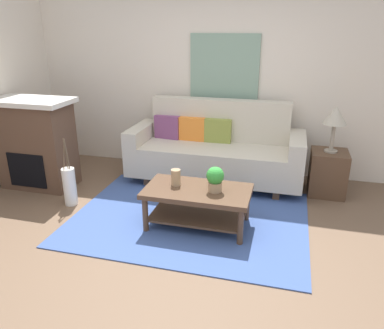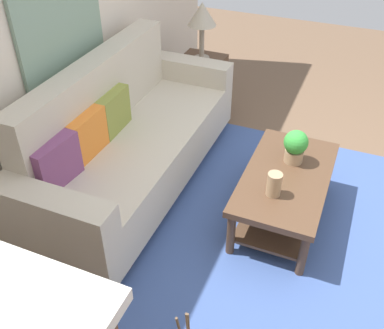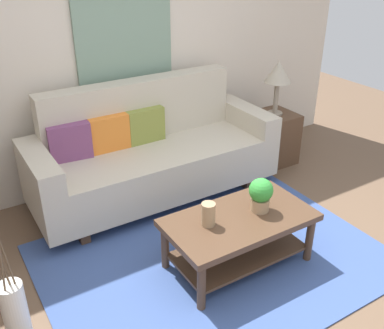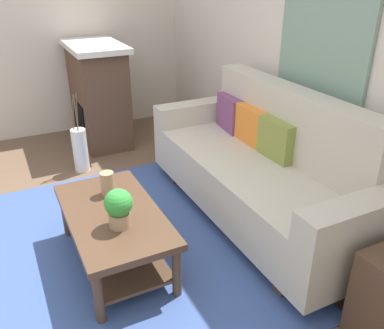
{
  "view_description": "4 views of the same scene",
  "coord_description": "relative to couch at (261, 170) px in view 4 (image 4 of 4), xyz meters",
  "views": [
    {
      "loc": [
        0.97,
        -3.04,
        2.02
      ],
      "look_at": [
        -0.05,
        0.78,
        0.53
      ],
      "focal_mm": 34.8,
      "sensor_mm": 36.0,
      "label": 1
    },
    {
      "loc": [
        -2.46,
        0.03,
        2.43
      ],
      "look_at": [
        -0.08,
        1.02,
        0.47
      ],
      "focal_mm": 41.46,
      "sensor_mm": 36.0,
      "label": 2
    },
    {
      "loc": [
        -1.59,
        -1.76,
        2.26
      ],
      "look_at": [
        0.08,
        0.95,
        0.61
      ],
      "focal_mm": 41.61,
      "sensor_mm": 36.0,
      "label": 3
    },
    {
      "loc": [
        2.46,
        -0.2,
        1.93
      ],
      "look_at": [
        -0.09,
        1.07,
        0.54
      ],
      "focal_mm": 38.21,
      "sensor_mm": 36.0,
      "label": 4
    }
  ],
  "objects": [
    {
      "name": "ground_plane",
      "position": [
        -0.06,
        -1.62,
        -0.43
      ],
      "size": [
        9.43,
        9.43,
        0.0
      ],
      "primitive_type": "plane",
      "color": "brown"
    },
    {
      "name": "wall_back",
      "position": [
        -0.06,
        0.54,
        0.92
      ],
      "size": [
        5.43,
        0.1,
        2.7
      ],
      "primitive_type": "cube",
      "color": "beige",
      "rests_on": "ground_plane"
    },
    {
      "name": "wall_left",
      "position": [
        -2.82,
        -1.07,
        0.92
      ],
      "size": [
        0.1,
        5.11,
        2.7
      ],
      "primitive_type": "cube",
      "color": "beige",
      "rests_on": "ground_plane"
    },
    {
      "name": "area_rug",
      "position": [
        -0.06,
        -1.12,
        -0.43
      ],
      "size": [
        2.55,
        1.92,
        0.01
      ],
      "primitive_type": "cube",
      "color": "#3D5693",
      "rests_on": "ground_plane"
    },
    {
      "name": "couch",
      "position": [
        0.0,
        0.0,
        0.0
      ],
      "size": [
        2.29,
        0.84,
        1.08
      ],
      "color": "beige",
      "rests_on": "ground_plane"
    },
    {
      "name": "throw_pillow_plum",
      "position": [
        -0.72,
        0.13,
        0.25
      ],
      "size": [
        0.37,
        0.16,
        0.32
      ],
      "primitive_type": "cube",
      "rotation": [
        0.0,
        0.0,
        -0.11
      ],
      "color": "#7A4270",
      "rests_on": "couch"
    },
    {
      "name": "throw_pillow_orange",
      "position": [
        -0.36,
        0.13,
        0.25
      ],
      "size": [
        0.36,
        0.13,
        0.32
      ],
      "primitive_type": "cube",
      "rotation": [
        0.0,
        0.0,
        -0.02
      ],
      "color": "orange",
      "rests_on": "couch"
    },
    {
      "name": "throw_pillow_olive",
      "position": [
        0.0,
        0.13,
        0.25
      ],
      "size": [
        0.36,
        0.13,
        0.32
      ],
      "primitive_type": "cube",
      "rotation": [
        0.0,
        0.0,
        0.03
      ],
      "color": "olive",
      "rests_on": "couch"
    },
    {
      "name": "coffee_table",
      "position": [
        0.06,
        -1.26,
        -0.12
      ],
      "size": [
        1.1,
        0.6,
        0.43
      ],
      "color": "#513826",
      "rests_on": "ground_plane"
    },
    {
      "name": "tabletop_vase",
      "position": [
        -0.18,
        -1.22,
        0.09
      ],
      "size": [
        0.1,
        0.1,
        0.17
      ],
      "primitive_type": "cylinder",
      "color": "tan",
      "rests_on": "coffee_table"
    },
    {
      "name": "potted_plant_tabletop",
      "position": [
        0.25,
        -1.27,
        0.14
      ],
      "size": [
        0.18,
        0.18,
        0.26
      ],
      "color": "tan",
      "rests_on": "coffee_table"
    },
    {
      "name": "fireplace",
      "position": [
        -2.22,
        -0.75,
        0.16
      ],
      "size": [
        1.02,
        0.58,
        1.16
      ],
      "color": "brown",
      "rests_on": "ground_plane"
    },
    {
      "name": "floor_vase",
      "position": [
        -1.52,
        -1.15,
        -0.2
      ],
      "size": [
        0.15,
        0.15,
        0.46
      ],
      "primitive_type": "cylinder",
      "color": "white",
      "rests_on": "ground_plane"
    },
    {
      "name": "floor_vase_branch_a",
      "position": [
        -1.5,
        -1.15,
        0.2
      ],
      "size": [
        0.04,
        0.02,
        0.36
      ],
      "primitive_type": "cylinder",
      "rotation": [
        -0.01,
        -0.08,
        0.0
      ],
      "color": "brown",
      "rests_on": "floor_vase"
    },
    {
      "name": "floor_vase_branch_b",
      "position": [
        -1.53,
        -1.14,
        0.2
      ],
      "size": [
        0.05,
        0.04,
        0.36
      ],
      "primitive_type": "cylinder",
      "rotation": [
        -0.08,
        -0.11,
        0.0
      ],
      "color": "brown",
      "rests_on": "floor_vase"
    },
    {
      "name": "floor_vase_branch_c",
      "position": [
        -1.53,
        -1.17,
        0.2
      ],
      "size": [
        0.04,
        0.04,
        0.36
      ],
      "primitive_type": "cylinder",
      "rotation": [
        -0.08,
        0.09,
        0.0
      ],
      "color": "brown",
      "rests_on": "floor_vase"
    },
    {
      "name": "framed_painting",
      "position": [
        0.0,
        0.47,
        1.02
      ],
      "size": [
        0.95,
        0.03,
        0.94
      ],
      "primitive_type": "cube",
      "color": "gray"
    }
  ]
}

